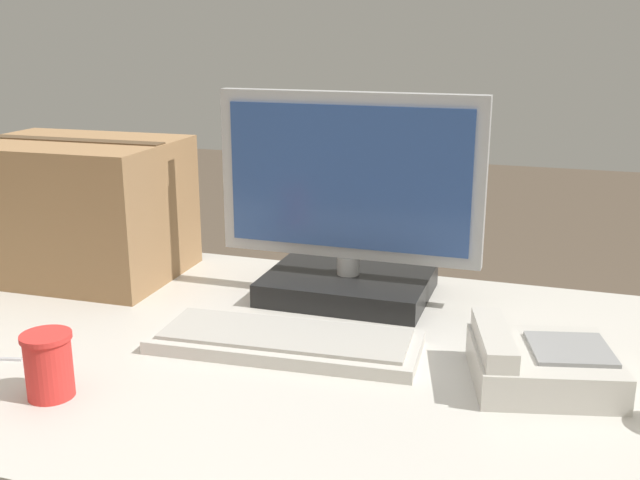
{
  "coord_description": "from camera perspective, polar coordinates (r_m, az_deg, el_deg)",
  "views": [
    {
      "loc": [
        0.59,
        -1.07,
        1.24
      ],
      "look_at": [
        0.2,
        0.14,
        0.88
      ],
      "focal_mm": 42.0,
      "sensor_mm": 36.0,
      "label": 1
    }
  ],
  "objects": [
    {
      "name": "monitor",
      "position": [
        1.44,
        2.19,
        1.48
      ],
      "size": [
        0.51,
        0.24,
        0.4
      ],
      "color": "black",
      "rests_on": "office_desk"
    },
    {
      "name": "keyboard",
      "position": [
        1.25,
        -2.56,
        -7.6
      ],
      "size": [
        0.45,
        0.19,
        0.03
      ],
      "rotation": [
        0.0,
        0.0,
        0.06
      ],
      "color": "beige",
      "rests_on": "office_desk"
    },
    {
      "name": "desk_phone",
      "position": [
        1.17,
        16.34,
        -8.99
      ],
      "size": [
        0.24,
        0.23,
        0.08
      ],
      "rotation": [
        0.0,
        0.0,
        0.24
      ],
      "color": "beige",
      "rests_on": "office_desk"
    },
    {
      "name": "paper_cup_left",
      "position": [
        1.15,
        -19.97,
        -8.94
      ],
      "size": [
        0.07,
        0.07,
        0.1
      ],
      "color": "red",
      "rests_on": "office_desk"
    },
    {
      "name": "cardboard_box",
      "position": [
        1.66,
        -17.93,
        2.32
      ],
      "size": [
        0.42,
        0.31,
        0.29
      ],
      "rotation": [
        0.0,
        0.0,
        0.02
      ],
      "color": "#9E754C",
      "rests_on": "office_desk"
    }
  ]
}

